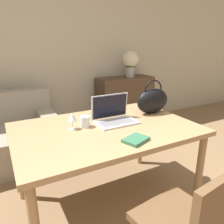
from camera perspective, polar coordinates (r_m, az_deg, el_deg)
wall_back at (r=3.50m, az=-16.16°, el=15.87°), size 10.00×0.06×2.70m
dining_table at (r=1.84m, az=-1.62°, el=-6.10°), size 1.47×0.99×0.75m
chair at (r=1.39m, az=20.16°, el=-25.62°), size 0.49×0.49×0.86m
sideboard at (r=3.81m, az=3.33°, el=2.63°), size 0.96×0.40×0.86m
laptop at (r=1.91m, az=0.36°, el=-0.70°), size 0.36×0.25×0.23m
drinking_glass at (r=1.81m, az=-7.09°, el=-2.52°), size 0.08×0.08×0.09m
wine_glass at (r=1.76m, az=-10.32°, el=-1.39°), size 0.07×0.07×0.14m
handbag at (r=2.16m, az=10.57°, el=2.98°), size 0.35×0.14×0.33m
flower_vase at (r=3.72m, az=4.85°, el=13.01°), size 0.27×0.27×0.43m
book at (r=1.56m, az=6.23°, el=-7.19°), size 0.21×0.18×0.02m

